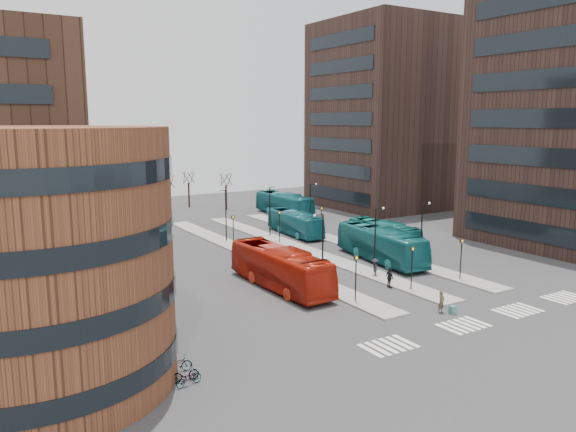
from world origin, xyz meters
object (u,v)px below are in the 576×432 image
teal_bus_a (381,244)px  bicycle_mid (185,373)px  commuter_a (314,285)px  suitcase (453,310)px  teal_bus_c (384,234)px  teal_bus_b (295,223)px  red_bus (280,268)px  traveller (441,302)px  commuter_b (390,277)px  teal_bus_d (284,204)px  bicycle_far (176,364)px  bicycle_near (189,378)px  commuter_c (375,268)px

teal_bus_a → bicycle_mid: size_ratio=7.83×
commuter_a → bicycle_mid: 17.79m
suitcase → teal_bus_c: teal_bus_c is taller
suitcase → teal_bus_b: (5.61, 31.09, 1.20)m
red_bus → teal_bus_b: size_ratio=1.18×
teal_bus_b → traveller: teal_bus_b is taller
teal_bus_b → teal_bus_c: bearing=-60.4°
suitcase → commuter_b: (0.46, 7.54, 0.61)m
teal_bus_a → teal_bus_d: teal_bus_a is taller
teal_bus_b → teal_bus_d: (6.42, 13.30, 0.22)m
commuter_b → bicycle_far: commuter_b is taller
red_bus → traveller: size_ratio=7.48×
traveller → bicycle_mid: size_ratio=1.06×
commuter_a → bicycle_far: size_ratio=0.86×
bicycle_near → teal_bus_a: bearing=-71.4°
suitcase → commuter_a: 11.26m
bicycle_far → teal_bus_d: bearing=-20.5°
bicycle_far → bicycle_mid: bearing=-162.8°
commuter_b → bicycle_mid: 22.90m
teal_bus_b → red_bus: bearing=-121.3°
teal_bus_c → commuter_b: size_ratio=5.78×
commuter_a → suitcase: bearing=144.1°
commuter_a → commuter_c: commuter_c is taller
suitcase → commuter_c: bearing=81.9°
teal_bus_c → traveller: bearing=-119.1°
teal_bus_d → commuter_b: teal_bus_d is taller
teal_bus_c → bicycle_far: teal_bus_c is taller
red_bus → teal_bus_c: 19.98m
suitcase → traveller: (-0.60, 0.59, 0.55)m
red_bus → bicycle_mid: bearing=-138.2°
commuter_c → bicycle_near: size_ratio=1.09×
red_bus → traveller: bearing=-60.3°
teal_bus_b → traveller: 31.13m
bicycle_mid → bicycle_far: bearing=1.2°
red_bus → teal_bus_c: (18.43, 7.69, -0.32)m
commuter_b → commuter_c: 3.49m
commuter_a → bicycle_near: commuter_a is taller
bicycle_mid → commuter_b: bearing=-69.6°
teal_bus_b → bicycle_far: (-26.77, -29.62, -1.02)m
commuter_b → bicycle_mid: size_ratio=1.13×
bicycle_mid → commuter_c: bearing=-63.4°
bicycle_near → bicycle_mid: bicycle_mid is taller
traveller → commuter_c: 10.47m
bicycle_mid → suitcase: bearing=-88.9°
teal_bus_b → commuter_b: teal_bus_b is taller
commuter_a → commuter_b: 6.83m
commuter_b → bicycle_far: (-21.62, -6.06, -0.42)m
commuter_b → bicycle_far: 22.46m
teal_bus_a → bicycle_near: teal_bus_a is taller
teal_bus_c → commuter_b: teal_bus_c is taller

